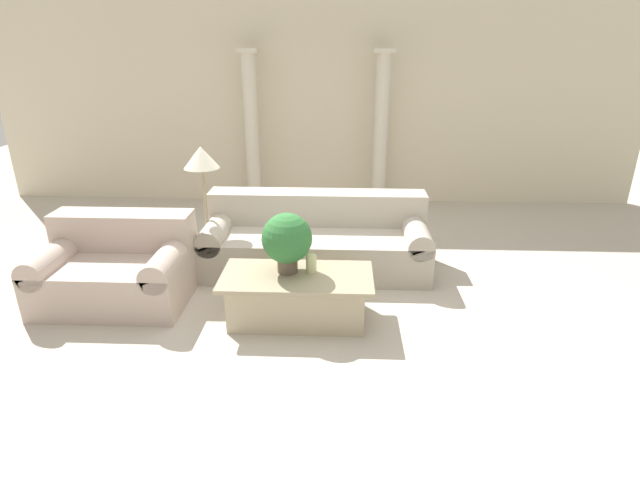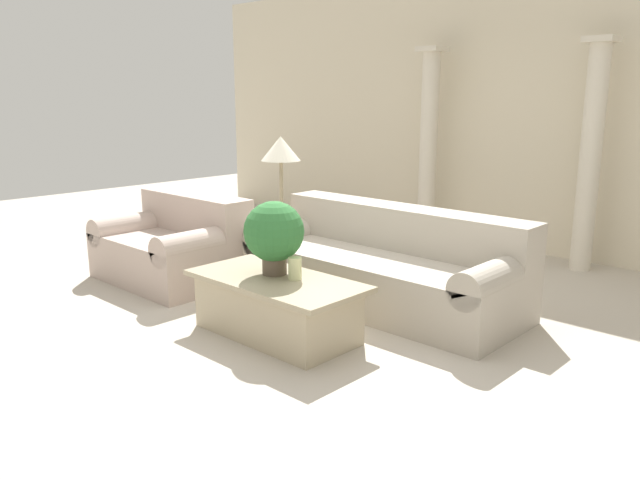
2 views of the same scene
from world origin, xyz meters
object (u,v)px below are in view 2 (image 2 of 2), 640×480
Objects in this scene: sofa_long at (384,266)px; coffee_table at (277,306)px; loveseat at (175,245)px; potted_plant at (274,233)px; floor_lamp at (281,157)px.

coffee_table is (-0.12, -1.17, -0.10)m from sofa_long.
coffee_table is at bearing -10.39° from loveseat.
loveseat is 1.80m from potted_plant.
loveseat reaches higher than coffee_table.
coffee_table is at bearing -45.00° from floor_lamp.
loveseat is at bearing -133.10° from floor_lamp.
loveseat is at bearing 171.31° from potted_plant.
loveseat is 1.86m from coffee_table.
coffee_table is 0.99× the size of floor_lamp.
potted_plant is (-0.21, -1.10, 0.44)m from sofa_long.
loveseat is at bearing 169.61° from coffee_table.
potted_plant is at bearing -45.59° from floor_lamp.
coffee_table is 2.47× the size of potted_plant.
loveseat is 1.01× the size of floor_lamp.
potted_plant reaches higher than loveseat.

